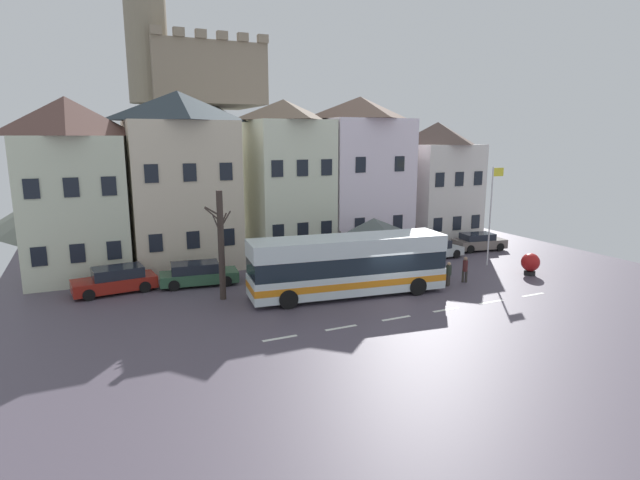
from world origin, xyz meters
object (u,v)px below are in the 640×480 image
at_px(pedestrian_01, 449,273).
at_px(harbour_buoy, 530,263).
at_px(townhouse_01, 182,181).
at_px(parked_car_03, 198,274).
at_px(townhouse_04, 435,182).
at_px(bus_shelter, 374,226).
at_px(townhouse_02, 284,179).
at_px(pedestrian_03, 443,263).
at_px(townhouse_00, 73,190).
at_px(parked_car_02, 432,250).
at_px(transit_bus, 348,266).
at_px(bare_tree_00, 221,244).
at_px(pedestrian_00, 415,263).
at_px(flagpole, 492,209).
at_px(parked_car_00, 479,242).
at_px(townhouse_03, 359,174).
at_px(hilltop_castle, 204,153).
at_px(pedestrian_02, 465,268).
at_px(public_bench, 336,257).
at_px(parked_car_01, 116,280).

xyz_separation_m(pedestrian_01, harbour_buoy, (6.29, -0.23, 0.01)).
relative_size(townhouse_01, parked_car_03, 2.48).
height_order(townhouse_04, bus_shelter, townhouse_04).
relative_size(townhouse_04, bus_shelter, 2.73).
bearing_deg(townhouse_02, pedestrian_03, -58.97).
relative_size(townhouse_00, parked_car_02, 2.38).
xyz_separation_m(townhouse_02, townhouse_04, (13.28, -0.46, -0.72)).
distance_m(transit_bus, bare_tree_00, 6.96).
relative_size(pedestrian_00, flagpole, 0.24).
height_order(parked_car_02, pedestrian_03, pedestrian_03).
distance_m(parked_car_00, parked_car_03, 21.77).
distance_m(townhouse_02, pedestrian_01, 14.12).
height_order(bus_shelter, parked_car_00, bus_shelter).
relative_size(townhouse_02, townhouse_03, 0.97).
xyz_separation_m(hilltop_castle, pedestrian_01, (6.61, -35.20, -6.11)).
relative_size(townhouse_04, parked_car_00, 2.36).
xyz_separation_m(parked_car_02, pedestrian_03, (-2.72, -4.69, 0.32)).
distance_m(townhouse_00, bus_shelter, 18.82).
bearing_deg(townhouse_03, townhouse_04, -0.97).
xyz_separation_m(transit_bus, parked_car_02, (9.62, 5.20, -1.01)).
height_order(hilltop_castle, pedestrian_02, hilltop_castle).
distance_m(hilltop_castle, bare_tree_00, 32.94).
xyz_separation_m(bus_shelter, bare_tree_00, (-10.67, -2.17, 0.14)).
bearing_deg(bare_tree_00, hilltop_castle, 79.24).
bearing_deg(public_bench, hilltop_castle, 96.24).
bearing_deg(harbour_buoy, parked_car_00, 73.52).
xyz_separation_m(townhouse_03, bare_tree_00, (-13.07, -8.55, -2.79)).
distance_m(townhouse_01, pedestrian_01, 18.23).
bearing_deg(bus_shelter, parked_car_00, 8.59).
relative_size(townhouse_03, harbour_buoy, 8.26).
xyz_separation_m(pedestrian_02, flagpole, (4.27, 2.64, 3.03)).
relative_size(parked_car_00, pedestrian_02, 2.63).
bearing_deg(pedestrian_00, townhouse_04, 47.61).
xyz_separation_m(parked_car_03, pedestrian_02, (14.76, -6.16, 0.21)).
distance_m(hilltop_castle, parked_car_01, 31.18).
height_order(parked_car_02, pedestrian_00, pedestrian_00).
xyz_separation_m(bus_shelter, pedestrian_00, (1.40, -2.74, -2.02)).
bearing_deg(townhouse_02, flagpole, -38.85).
bearing_deg(townhouse_00, parked_car_03, -36.88).
distance_m(parked_car_00, pedestrian_02, 9.65).
bearing_deg(parked_car_01, parked_car_03, 167.59).
bearing_deg(transit_bus, flagpole, 15.88).
xyz_separation_m(parked_car_02, public_bench, (-6.97, 1.58, -0.19)).
relative_size(hilltop_castle, bus_shelter, 11.92).
distance_m(pedestrian_00, harbour_buoy, 7.46).
distance_m(parked_car_03, pedestrian_00, 13.31).
bearing_deg(flagpole, parked_car_00, 55.71).
distance_m(pedestrian_01, harbour_buoy, 6.29).
relative_size(flagpole, bare_tree_00, 1.14).
distance_m(townhouse_03, hilltop_castle, 24.62).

